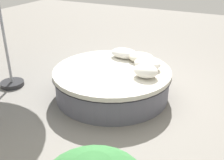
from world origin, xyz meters
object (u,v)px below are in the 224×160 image
throw_pillow_2 (141,57)px  throw_pillow_3 (124,53)px  throw_pillow_0 (146,71)px  round_bed (112,82)px  throw_pillow_1 (147,64)px

throw_pillow_2 → throw_pillow_3: 0.36m
throw_pillow_3 → throw_pillow_0: bearing=-43.9°
throw_pillow_0 → throw_pillow_2: 0.69m
throw_pillow_0 → throw_pillow_3: 0.93m
round_bed → throw_pillow_0: throw_pillow_0 is taller
throw_pillow_1 → throw_pillow_2: bearing=129.0°
throw_pillow_0 → throw_pillow_3: bearing=136.1°
throw_pillow_0 → throw_pillow_3: throw_pillow_0 is taller
throw_pillow_2 → throw_pillow_1: bearing=-51.0°
round_bed → throw_pillow_0: bearing=-2.8°
round_bed → throw_pillow_1: (0.53, 0.30, 0.34)m
round_bed → throw_pillow_3: 0.70m
round_bed → throw_pillow_2: size_ratio=4.21×
throw_pillow_1 → throw_pillow_3: (-0.58, 0.31, -0.00)m
throw_pillow_1 → throw_pillow_2: (-0.22, 0.28, -0.01)m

